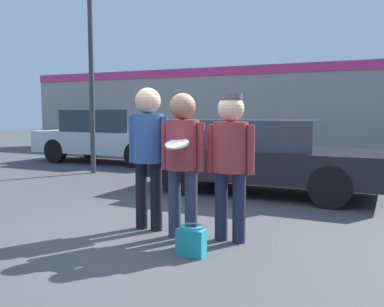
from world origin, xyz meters
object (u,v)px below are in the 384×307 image
object	(u,v)px
person_left	(148,144)
parked_car_far	(110,136)
parked_car_near	(262,155)
handbag	(191,241)
person_right	(231,153)
person_middle_with_frisbee	(183,151)

from	to	relation	value
person_left	parked_car_far	xyz separation A→B (m)	(-4.91, 5.88, -0.31)
parked_car_near	handbag	distance (m)	3.85
parked_car_far	handbag	bearing A→B (deg)	-48.38
person_left	person_right	xyz separation A→B (m)	(1.12, -0.03, -0.06)
person_left	person_right	size ratio (longest dim) A/B	1.06
person_left	person_middle_with_frisbee	world-z (taller)	person_left
person_middle_with_frisbee	person_right	distance (m)	0.57
person_middle_with_frisbee	person_right	bearing A→B (deg)	11.64
parked_car_far	person_middle_with_frisbee	bearing A→B (deg)	-47.79
person_right	parked_car_far	distance (m)	8.44
parked_car_near	parked_car_far	xyz separation A→B (m)	(-5.49, 2.77, 0.09)
person_middle_with_frisbee	parked_car_near	distance (m)	3.27
person_right	parked_car_near	world-z (taller)	person_right
person_left	handbag	size ratio (longest dim) A/B	5.52
person_left	person_middle_with_frisbee	size ratio (longest dim) A/B	1.05
person_right	parked_car_near	distance (m)	3.20
person_middle_with_frisbee	handbag	bearing A→B (deg)	-55.70
person_left	person_right	bearing A→B (deg)	-1.69
parked_car_near	handbag	bearing A→B (deg)	-84.75
person_right	handbag	world-z (taller)	person_right
person_right	parked_car_near	bearing A→B (deg)	99.65
person_middle_with_frisbee	parked_car_far	bearing A→B (deg)	132.21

